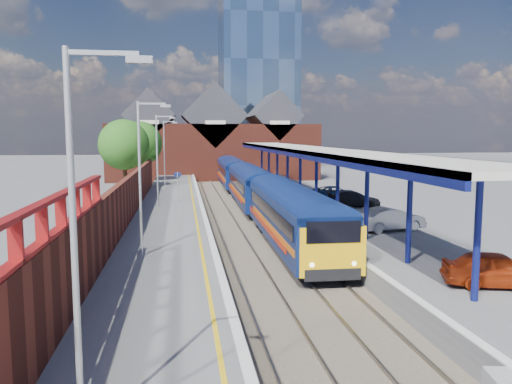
% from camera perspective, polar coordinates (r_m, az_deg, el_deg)
% --- Properties ---
extents(ground, '(240.00, 240.00, 0.00)m').
position_cam_1_polar(ground, '(47.59, -2.81, -1.31)').
color(ground, '#5B5B5E').
rests_on(ground, ground).
extents(ballast_bed, '(6.00, 76.00, 0.06)m').
position_cam_1_polar(ballast_bed, '(37.76, -1.31, -3.33)').
color(ballast_bed, '#473D33').
rests_on(ballast_bed, ground).
extents(rails, '(4.51, 76.00, 0.14)m').
position_cam_1_polar(rails, '(37.75, -1.31, -3.19)').
color(rails, slate).
rests_on(rails, ground).
extents(left_platform, '(5.00, 76.00, 1.00)m').
position_cam_1_polar(left_platform, '(37.41, -9.71, -2.78)').
color(left_platform, '#565659').
rests_on(left_platform, ground).
extents(right_platform, '(6.00, 76.00, 1.00)m').
position_cam_1_polar(right_platform, '(38.88, 7.50, -2.39)').
color(right_platform, '#565659').
rests_on(right_platform, ground).
extents(coping_left, '(0.30, 76.00, 0.05)m').
position_cam_1_polar(coping_left, '(37.35, -6.12, -1.93)').
color(coping_left, silver).
rests_on(coping_left, left_platform).
extents(coping_right, '(0.30, 76.00, 0.05)m').
position_cam_1_polar(coping_right, '(38.12, 3.39, -1.73)').
color(coping_right, silver).
rests_on(coping_right, right_platform).
extents(yellow_line, '(0.14, 76.00, 0.01)m').
position_cam_1_polar(yellow_line, '(37.34, -7.04, -1.97)').
color(yellow_line, yellow).
rests_on(yellow_line, left_platform).
extents(train, '(3.07, 65.94, 3.45)m').
position_cam_1_polar(train, '(52.81, -1.78, 1.79)').
color(train, '#0B1D53').
rests_on(train, ground).
extents(canopy, '(4.50, 52.00, 4.48)m').
position_cam_1_polar(canopy, '(40.17, 6.13, 4.72)').
color(canopy, '#0E1456').
rests_on(canopy, right_platform).
extents(lamp_post_a, '(1.48, 0.18, 7.00)m').
position_cam_1_polar(lamp_post_a, '(9.22, -19.33, -3.40)').
color(lamp_post_a, '#A5A8AA').
rests_on(lamp_post_a, left_platform).
extents(lamp_post_b, '(1.48, 0.18, 7.00)m').
position_cam_1_polar(lamp_post_b, '(23.03, -12.81, 2.59)').
color(lamp_post_b, '#A5A8AA').
rests_on(lamp_post_b, left_platform).
extents(lamp_post_c, '(1.48, 0.18, 7.00)m').
position_cam_1_polar(lamp_post_c, '(38.98, -11.05, 4.20)').
color(lamp_post_c, '#A5A8AA').
rests_on(lamp_post_c, left_platform).
extents(lamp_post_d, '(1.48, 0.18, 7.00)m').
position_cam_1_polar(lamp_post_d, '(54.96, -10.31, 4.88)').
color(lamp_post_d, '#A5A8AA').
rests_on(lamp_post_d, left_platform).
extents(platform_sign, '(0.55, 0.08, 2.50)m').
position_cam_1_polar(platform_sign, '(41.10, -8.95, 1.14)').
color(platform_sign, '#A5A8AA').
rests_on(platform_sign, left_platform).
extents(brick_wall, '(0.35, 50.00, 3.86)m').
position_cam_1_polar(brick_wall, '(30.92, -14.86, -1.21)').
color(brick_wall, maroon).
rests_on(brick_wall, left_platform).
extents(station_building, '(30.00, 12.12, 13.78)m').
position_cam_1_polar(station_building, '(75.06, -4.95, 5.74)').
color(station_building, maroon).
rests_on(station_building, ground).
extents(glass_tower, '(14.20, 14.20, 40.30)m').
position_cam_1_polar(glass_tower, '(98.96, 0.13, 14.53)').
color(glass_tower, '#415671').
rests_on(glass_tower, ground).
extents(tree_near, '(5.20, 5.20, 8.10)m').
position_cam_1_polar(tree_near, '(53.14, -14.70, 5.10)').
color(tree_near, '#382314').
rests_on(tree_near, ground).
extents(tree_far, '(5.20, 5.20, 8.10)m').
position_cam_1_polar(tree_far, '(61.02, -12.95, 5.31)').
color(tree_far, '#382314').
rests_on(tree_far, ground).
extents(parked_car_red, '(4.10, 2.49, 1.30)m').
position_cam_1_polar(parked_car_red, '(20.37, 25.86, -7.94)').
color(parked_car_red, '#9A2B0C').
rests_on(parked_car_red, right_platform).
extents(parked_car_silver, '(4.29, 2.26, 1.34)m').
position_cam_1_polar(parked_car_silver, '(29.82, 15.09, -3.02)').
color(parked_car_silver, '#A8A8AC').
rests_on(parked_car_silver, right_platform).
extents(parked_car_dark, '(4.41, 3.03, 1.18)m').
position_cam_1_polar(parked_car_dark, '(39.11, 11.10, -0.79)').
color(parked_car_dark, black).
rests_on(parked_car_dark, right_platform).
extents(parked_car_blue, '(4.79, 2.48, 1.29)m').
position_cam_1_polar(parked_car_blue, '(41.67, 9.18, -0.23)').
color(parked_car_blue, navy).
rests_on(parked_car_blue, right_platform).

